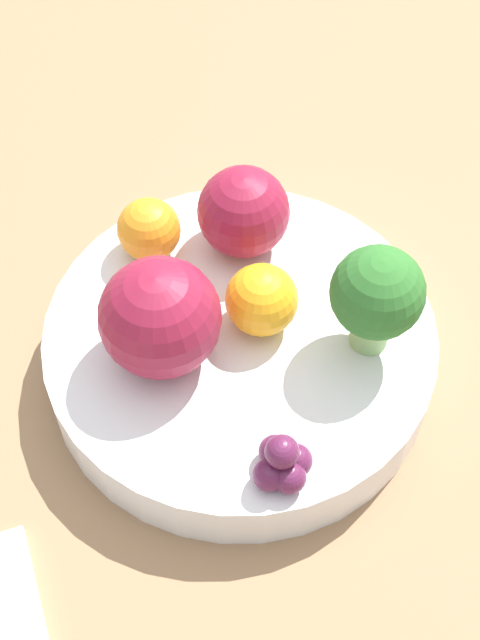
{
  "coord_description": "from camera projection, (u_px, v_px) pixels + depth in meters",
  "views": [
    {
      "loc": [
        0.24,
        -0.13,
        0.45
      ],
      "look_at": [
        0.0,
        0.0,
        0.06
      ],
      "focal_mm": 50.0,
      "sensor_mm": 36.0,
      "label": 1
    }
  ],
  "objects": [
    {
      "name": "table_surface",
      "position": [
        240.0,
        375.0,
        0.52
      ],
      "size": [
        1.2,
        1.2,
        0.02
      ],
      "color": "#936D4C",
      "rests_on": "ground_plane"
    },
    {
      "name": "ground_plane",
      "position": [
        240.0,
        384.0,
        0.53
      ],
      "size": [
        6.0,
        6.0,
        0.0
      ],
      "primitive_type": "plane",
      "color": "gray"
    },
    {
      "name": "apple_red",
      "position": [
        243.0,
        212.0,
        0.5
      ],
      "size": [
        0.05,
        0.05,
        0.05
      ],
      "color": "maroon",
      "rests_on": "bowl"
    },
    {
      "name": "apple_green",
      "position": [
        160.0,
        318.0,
        0.45
      ],
      "size": [
        0.06,
        0.06,
        0.06
      ],
      "color": "maroon",
      "rests_on": "bowl"
    },
    {
      "name": "orange_back",
      "position": [
        149.0,
        230.0,
        0.5
      ],
      "size": [
        0.04,
        0.04,
        0.04
      ],
      "color": "orange",
      "rests_on": "bowl"
    },
    {
      "name": "broccoli",
      "position": [
        377.0,
        296.0,
        0.45
      ],
      "size": [
        0.05,
        0.05,
        0.07
      ],
      "color": "#8CB76B",
      "rests_on": "bowl"
    },
    {
      "name": "grape_cluster",
      "position": [
        282.0,
        463.0,
        0.42
      ],
      "size": [
        0.03,
        0.03,
        0.03
      ],
      "color": "#5B1E42",
      "rests_on": "bowl"
    },
    {
      "name": "orange_front",
      "position": [
        265.0,
        304.0,
        0.47
      ],
      "size": [
        0.04,
        0.04,
        0.04
      ],
      "color": "orange",
      "rests_on": "bowl"
    },
    {
      "name": "bowl",
      "position": [
        240.0,
        349.0,
        0.5
      ],
      "size": [
        0.21,
        0.21,
        0.03
      ],
      "color": "white",
      "rests_on": "table_surface"
    }
  ]
}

